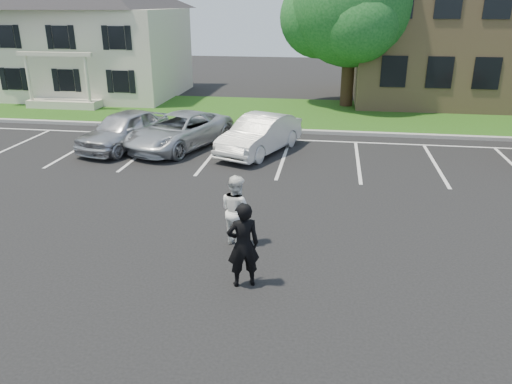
% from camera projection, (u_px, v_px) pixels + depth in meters
% --- Properties ---
extents(ground_plane, '(90.00, 90.00, 0.00)m').
position_uv_depth(ground_plane, '(250.00, 257.00, 11.71)').
color(ground_plane, black).
rests_on(ground_plane, ground).
extents(curb, '(40.00, 0.30, 0.15)m').
position_uv_depth(curb, '(292.00, 131.00, 22.76)').
color(curb, gray).
rests_on(curb, ground).
extents(grass_strip, '(44.00, 8.00, 0.08)m').
position_uv_depth(grass_strip, '(299.00, 114.00, 26.47)').
color(grass_strip, '#1F420E').
rests_on(grass_strip, ground).
extents(stall_lines, '(34.00, 5.36, 0.01)m').
position_uv_depth(stall_lines, '(321.00, 152.00, 19.77)').
color(stall_lines, silver).
rests_on(stall_lines, ground).
extents(house, '(10.30, 9.22, 7.60)m').
position_uv_depth(house, '(94.00, 32.00, 30.62)').
color(house, beige).
rests_on(house, ground).
extents(tree, '(7.80, 7.20, 8.80)m').
position_uv_depth(tree, '(354.00, 7.00, 26.58)').
color(tree, black).
rests_on(tree, ground).
extents(man_black_suit, '(0.80, 0.66, 1.87)m').
position_uv_depth(man_black_suit, '(243.00, 245.00, 10.23)').
color(man_black_suit, black).
rests_on(man_black_suit, ground).
extents(man_white_shirt, '(1.08, 1.08, 1.77)m').
position_uv_depth(man_white_shirt, '(236.00, 210.00, 12.06)').
color(man_white_shirt, white).
rests_on(man_white_shirt, ground).
extents(car_silver_west, '(2.99, 4.78, 1.52)m').
position_uv_depth(car_silver_west, '(124.00, 130.00, 20.14)').
color(car_silver_west, '#BCBDC2').
rests_on(car_silver_west, ground).
extents(car_silver_minivan, '(4.03, 5.56, 1.41)m').
position_uv_depth(car_silver_minivan, '(179.00, 131.00, 20.20)').
color(car_silver_minivan, '#B8BCC1').
rests_on(car_silver_minivan, ground).
extents(car_white_sedan, '(3.07, 4.70, 1.46)m').
position_uv_depth(car_white_sedan, '(260.00, 135.00, 19.52)').
color(car_white_sedan, silver).
rests_on(car_white_sedan, ground).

